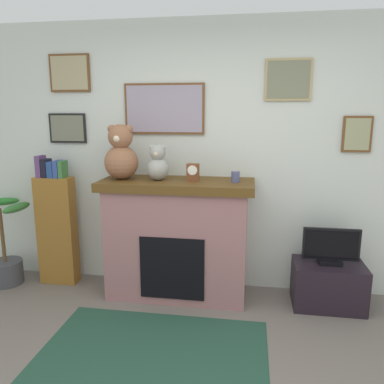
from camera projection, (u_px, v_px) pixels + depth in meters
name	position (u px, v px, depth m)	size (l,w,h in m)	color
back_wall	(220.00, 158.00, 3.70)	(5.20, 0.15, 2.60)	silver
fireplace	(177.00, 238.00, 3.60)	(1.42, 0.59, 1.13)	#976666
bookshelf	(57.00, 226.00, 3.84)	(0.38, 0.16, 1.32)	#8F5D22
potted_plant	(4.00, 256.00, 3.86)	(0.57, 0.62, 0.87)	#3F3F44
tv_stand	(328.00, 285.00, 3.43)	(0.62, 0.40, 0.41)	black
television	(331.00, 248.00, 3.35)	(0.49, 0.14, 0.33)	black
area_rug	(154.00, 351.00, 2.80)	(1.68, 1.05, 0.01)	#214534
candle_jar	(235.00, 177.00, 3.37)	(0.08, 0.08, 0.10)	#4C517A
mantel_clock	(193.00, 172.00, 3.42)	(0.11, 0.08, 0.16)	brown
teddy_bear_brown	(121.00, 155.00, 3.49)	(0.32, 0.32, 0.51)	#905D3F
teddy_bear_grey	(158.00, 164.00, 3.46)	(0.20, 0.20, 0.33)	#9D9D95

